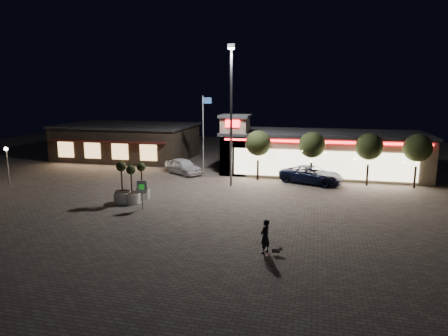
% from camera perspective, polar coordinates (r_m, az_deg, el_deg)
% --- Properties ---
extents(ground, '(90.00, 90.00, 0.00)m').
position_cam_1_polar(ground, '(29.23, -6.17, -5.98)').
color(ground, '#675D53').
rests_on(ground, ground).
extents(retail_building, '(20.40, 8.40, 6.10)m').
position_cam_1_polar(retail_building, '(42.64, 13.16, 2.26)').
color(retail_building, tan).
rests_on(retail_building, ground).
extents(restaurant_building, '(16.40, 11.00, 4.30)m').
position_cam_1_polar(restaurant_building, '(52.25, -13.60, 3.77)').
color(restaurant_building, '#382D23').
rests_on(restaurant_building, ground).
extents(floodlight_pole, '(0.60, 0.40, 12.38)m').
position_cam_1_polar(floodlight_pole, '(35.15, 1.03, 8.60)').
color(floodlight_pole, gray).
rests_on(floodlight_pole, ground).
extents(flagpole, '(0.95, 0.10, 8.00)m').
position_cam_1_polar(flagpole, '(41.10, -2.87, 5.77)').
color(flagpole, white).
rests_on(flagpole, ground).
extents(lamp_post_west, '(0.36, 0.36, 3.48)m').
position_cam_1_polar(lamp_post_west, '(41.29, -28.60, 1.25)').
color(lamp_post_west, gray).
rests_on(lamp_post_west, ground).
extents(string_tree_a, '(2.42, 2.42, 4.79)m').
position_cam_1_polar(string_tree_a, '(38.06, 4.91, 3.53)').
color(string_tree_a, '#332319').
rests_on(string_tree_a, ground).
extents(string_tree_b, '(2.42, 2.42, 4.79)m').
position_cam_1_polar(string_tree_b, '(37.69, 12.47, 3.23)').
color(string_tree_b, '#332319').
rests_on(string_tree_b, ground).
extents(string_tree_c, '(2.42, 2.42, 4.79)m').
position_cam_1_polar(string_tree_c, '(37.97, 20.04, 2.88)').
color(string_tree_c, '#332319').
rests_on(string_tree_c, ground).
extents(string_tree_d, '(2.42, 2.42, 4.79)m').
position_cam_1_polar(string_tree_d, '(38.67, 25.93, 2.57)').
color(string_tree_d, '#332319').
rests_on(string_tree_d, ground).
extents(pickup_truck, '(6.40, 4.57, 1.62)m').
position_cam_1_polar(pickup_truck, '(37.94, 12.38, -0.93)').
color(pickup_truck, black).
rests_on(pickup_truck, ground).
extents(white_sedan, '(4.93, 4.33, 1.61)m').
position_cam_1_polar(white_sedan, '(41.38, -5.83, 0.26)').
color(white_sedan, white).
rests_on(white_sedan, ground).
extents(pedestrian, '(0.72, 0.81, 1.85)m').
position_cam_1_polar(pedestrian, '(21.55, 5.90, -9.70)').
color(pedestrian, black).
rests_on(pedestrian, ground).
extents(dog, '(0.54, 0.26, 0.29)m').
position_cam_1_polar(dog, '(21.59, 7.66, -11.53)').
color(dog, '#59514C').
rests_on(dog, ground).
extents(planter_left, '(1.33, 1.33, 3.26)m').
position_cam_1_polar(planter_left, '(31.51, -14.32, -3.11)').
color(planter_left, beige).
rests_on(planter_left, ground).
extents(planter_mid, '(1.21, 1.21, 2.97)m').
position_cam_1_polar(planter_mid, '(31.30, -13.03, -3.31)').
color(planter_mid, beige).
rests_on(planter_mid, ground).
extents(planter_right, '(1.19, 1.19, 2.93)m').
position_cam_1_polar(planter_right, '(32.40, -11.63, -2.79)').
color(planter_right, beige).
rests_on(planter_right, ground).
extents(valet_sign, '(0.70, 0.26, 2.16)m').
position_cam_1_polar(valet_sign, '(29.39, -11.65, -3.00)').
color(valet_sign, gray).
rests_on(valet_sign, ground).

